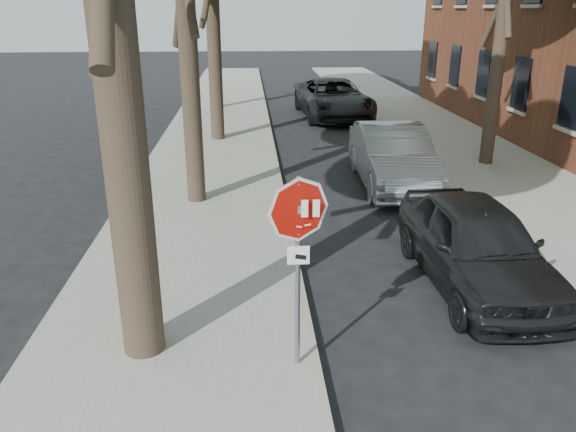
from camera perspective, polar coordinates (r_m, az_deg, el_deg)
The scene contains 9 objects.
ground at distance 7.94m, azimuth 6.16°, elevation -15.09°, with size 120.00×120.00×0.00m, color black.
sidewalk_left at distance 18.95m, azimuth -7.68°, elevation 6.35°, with size 4.00×55.00×0.12m, color gray.
sidewalk_right at distance 20.26m, azimuth 17.23°, elevation 6.53°, with size 4.00×55.00×0.12m, color gray.
curb_left at distance 18.92m, azimuth -1.44°, elevation 6.53°, with size 0.12×55.00×0.13m, color #9E9384.
curb_right at distance 19.61m, azimuth 11.60°, elevation 6.61°, with size 0.12×55.00×0.13m, color #9E9384.
stop_sign at distance 6.88m, azimuth 1.06°, elevation -2.23°, with size 0.76×0.34×2.61m.
car_a at distance 10.23m, azimuth 18.57°, elevation -2.73°, with size 1.80×4.49×1.53m, color black.
car_b at distance 15.54m, azimuth 10.58°, elevation 5.96°, with size 1.72×4.94×1.63m, color gray.
car_d at distance 25.40m, azimuth 4.64°, elevation 11.81°, with size 2.78×6.04×1.68m, color black.
Camera 1 is at (-1.27, -6.35, 4.59)m, focal length 35.00 mm.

